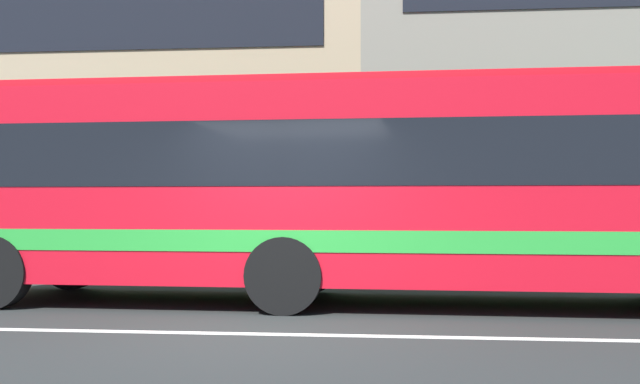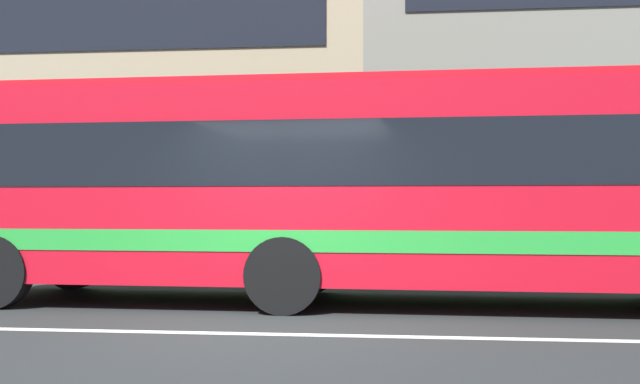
% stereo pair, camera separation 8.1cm
% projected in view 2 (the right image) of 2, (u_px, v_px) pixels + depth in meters
% --- Properties ---
extents(ground_plane, '(160.00, 160.00, 0.00)m').
position_uv_depth(ground_plane, '(262.00, 334.00, 8.10)').
color(ground_plane, '#272B2A').
extents(lane_centre_line, '(60.00, 0.16, 0.01)m').
position_uv_depth(lane_centre_line, '(262.00, 334.00, 8.10)').
color(lane_centre_line, silver).
rests_on(lane_centre_line, ground_plane).
extents(hedge_row_far, '(19.69, 1.10, 1.14)m').
position_uv_depth(hedge_row_far, '(514.00, 248.00, 14.22)').
color(hedge_row_far, '#2D6E2D').
rests_on(hedge_row_far, ground_plane).
extents(apartment_block_left, '(21.99, 11.96, 10.75)m').
position_uv_depth(apartment_block_left, '(41.00, 84.00, 24.63)').
color(apartment_block_left, tan).
rests_on(apartment_block_left, ground_plane).
extents(transit_bus, '(11.44, 2.85, 3.12)m').
position_uv_depth(transit_bus, '(347.00, 183.00, 10.62)').
color(transit_bus, red).
rests_on(transit_bus, ground_plane).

